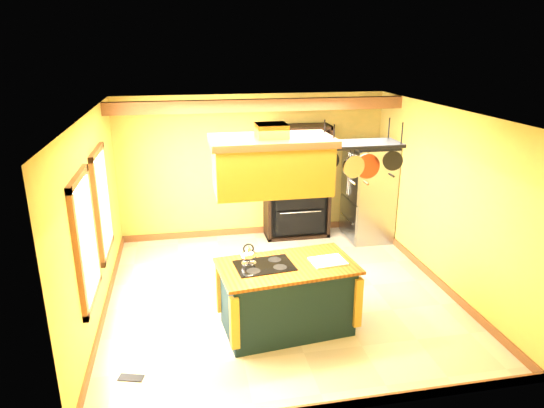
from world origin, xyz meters
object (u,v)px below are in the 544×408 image
object	(u,v)px
range_hood	(271,163)
pot_rack	(362,151)
refrigerator	(368,194)
hutch	(296,193)
kitchen_island	(287,296)

from	to	relation	value
range_hood	pot_rack	distance (m)	1.11
range_hood	refrigerator	distance (m)	3.93
pot_rack	hutch	world-z (taller)	pot_rack
range_hood	refrigerator	xyz separation A→B (m)	(2.39, 2.80, -1.38)
pot_rack	hutch	size ratio (longest dim) A/B	0.45
pot_rack	kitchen_island	bearing A→B (deg)	-179.87
kitchen_island	pot_rack	xyz separation A→B (m)	(0.91, 0.00, 1.86)
range_hood	pot_rack	size ratio (longest dim) A/B	1.46
range_hood	refrigerator	world-z (taller)	range_hood
kitchen_island	range_hood	distance (m)	1.79
pot_rack	hutch	xyz separation A→B (m)	(-0.01, 3.18, -1.49)
refrigerator	hutch	size ratio (longest dim) A/B	0.83
kitchen_island	hutch	bearing A→B (deg)	67.88
range_hood	pot_rack	world-z (taller)	same
pot_rack	refrigerator	bearing A→B (deg)	65.38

